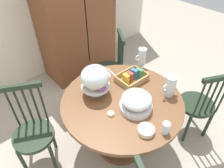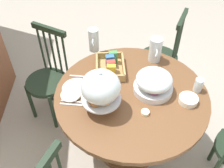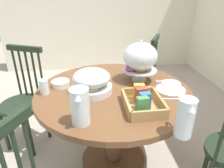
{
  "view_description": "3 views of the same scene",
  "coord_description": "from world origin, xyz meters",
  "px_view_note": "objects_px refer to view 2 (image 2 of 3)",
  "views": [
    {
      "loc": [
        -0.93,
        -1.09,
        2.12
      ],
      "look_at": [
        0.06,
        0.06,
        0.84
      ],
      "focal_mm": 32.61,
      "sensor_mm": 36.0,
      "label": 1
    },
    {
      "loc": [
        -1.28,
        0.12,
        2.12
      ],
      "look_at": [
        0.06,
        0.06,
        0.84
      ],
      "focal_mm": 40.38,
      "sensor_mm": 36.0,
      "label": 2
    },
    {
      "loc": [
        1.42,
        -0.27,
        1.43
      ],
      "look_at": [
        -0.04,
        -0.09,
        0.74
      ],
      "focal_mm": 32.44,
      "sensor_mm": 36.0,
      "label": 3
    }
  ],
  "objects_px": {
    "milk_pitcher": "(155,51)",
    "butter_dish": "(145,112)",
    "orange_juice_pitcher": "(94,41)",
    "cereal_bowl": "(188,100)",
    "pastry_stand_with_dome": "(101,88)",
    "china_plate_small": "(71,95)",
    "cereal_basket": "(111,66)",
    "windsor_chair_facing_door": "(48,80)",
    "fruit_platter_covered": "(154,82)",
    "china_plate_large": "(76,88)",
    "windsor_chair_by_cabinet": "(161,58)",
    "dining_table": "(130,111)"
  },
  "relations": [
    {
      "from": "milk_pitcher",
      "to": "butter_dish",
      "type": "bearing_deg",
      "value": 164.75
    },
    {
      "from": "orange_juice_pitcher",
      "to": "cereal_bowl",
      "type": "relative_size",
      "value": 1.53
    },
    {
      "from": "pastry_stand_with_dome",
      "to": "china_plate_small",
      "type": "distance_m",
      "value": 0.32
    },
    {
      "from": "cereal_basket",
      "to": "windsor_chair_facing_door",
      "type": "bearing_deg",
      "value": 70.99
    },
    {
      "from": "milk_pitcher",
      "to": "butter_dish",
      "type": "xyz_separation_m",
      "value": [
        -0.61,
        0.17,
        -0.09
      ]
    },
    {
      "from": "milk_pitcher",
      "to": "china_plate_small",
      "type": "relative_size",
      "value": 1.45
    },
    {
      "from": "fruit_platter_covered",
      "to": "milk_pitcher",
      "type": "relative_size",
      "value": 1.38
    },
    {
      "from": "windsor_chair_facing_door",
      "to": "fruit_platter_covered",
      "type": "distance_m",
      "value": 1.09
    },
    {
      "from": "pastry_stand_with_dome",
      "to": "milk_pitcher",
      "type": "xyz_separation_m",
      "value": [
        0.54,
        -0.47,
        -0.1
      ]
    },
    {
      "from": "cereal_bowl",
      "to": "pastry_stand_with_dome",
      "type": "bearing_deg",
      "value": 92.42
    },
    {
      "from": "pastry_stand_with_dome",
      "to": "china_plate_large",
      "type": "distance_m",
      "value": 0.34
    },
    {
      "from": "windsor_chair_facing_door",
      "to": "orange_juice_pitcher",
      "type": "height_order",
      "value": "windsor_chair_facing_door"
    },
    {
      "from": "windsor_chair_facing_door",
      "to": "butter_dish",
      "type": "distance_m",
      "value": 1.11
    },
    {
      "from": "orange_juice_pitcher",
      "to": "butter_dish",
      "type": "height_order",
      "value": "orange_juice_pitcher"
    },
    {
      "from": "cereal_bowl",
      "to": "china_plate_small",
      "type": "bearing_deg",
      "value": 83.64
    },
    {
      "from": "windsor_chair_facing_door",
      "to": "cereal_bowl",
      "type": "bearing_deg",
      "value": -117.34
    },
    {
      "from": "windsor_chair_facing_door",
      "to": "cereal_basket",
      "type": "bearing_deg",
      "value": -109.01
    },
    {
      "from": "pastry_stand_with_dome",
      "to": "china_plate_small",
      "type": "relative_size",
      "value": 2.29
    },
    {
      "from": "cereal_basket",
      "to": "orange_juice_pitcher",
      "type": "bearing_deg",
      "value": 25.38
    },
    {
      "from": "windsor_chair_by_cabinet",
      "to": "milk_pitcher",
      "type": "distance_m",
      "value": 0.58
    },
    {
      "from": "fruit_platter_covered",
      "to": "china_plate_large",
      "type": "relative_size",
      "value": 1.36
    },
    {
      "from": "pastry_stand_with_dome",
      "to": "orange_juice_pitcher",
      "type": "xyz_separation_m",
      "value": [
        0.71,
        0.06,
        -0.1
      ]
    },
    {
      "from": "fruit_platter_covered",
      "to": "orange_juice_pitcher",
      "type": "height_order",
      "value": "orange_juice_pitcher"
    },
    {
      "from": "cereal_basket",
      "to": "butter_dish",
      "type": "height_order",
      "value": "cereal_basket"
    },
    {
      "from": "dining_table",
      "to": "cereal_basket",
      "type": "bearing_deg",
      "value": 28.12
    },
    {
      "from": "dining_table",
      "to": "china_plate_small",
      "type": "bearing_deg",
      "value": 91.87
    },
    {
      "from": "milk_pitcher",
      "to": "cereal_bowl",
      "type": "height_order",
      "value": "milk_pitcher"
    },
    {
      "from": "windsor_chair_facing_door",
      "to": "fruit_platter_covered",
      "type": "bearing_deg",
      "value": -117.15
    },
    {
      "from": "cereal_bowl",
      "to": "butter_dish",
      "type": "xyz_separation_m",
      "value": [
        -0.1,
        0.33,
        -0.01
      ]
    },
    {
      "from": "orange_juice_pitcher",
      "to": "butter_dish",
      "type": "relative_size",
      "value": 3.58
    },
    {
      "from": "pastry_stand_with_dome",
      "to": "cereal_basket",
      "type": "distance_m",
      "value": 0.45
    },
    {
      "from": "dining_table",
      "to": "butter_dish",
      "type": "height_order",
      "value": "butter_dish"
    },
    {
      "from": "dining_table",
      "to": "windsor_chair_by_cabinet",
      "type": "height_order",
      "value": "windsor_chair_by_cabinet"
    },
    {
      "from": "dining_table",
      "to": "fruit_platter_covered",
      "type": "relative_size",
      "value": 3.93
    },
    {
      "from": "windsor_chair_facing_door",
      "to": "cereal_basket",
      "type": "height_order",
      "value": "windsor_chair_facing_door"
    },
    {
      "from": "fruit_platter_covered",
      "to": "cereal_bowl",
      "type": "bearing_deg",
      "value": -118.06
    },
    {
      "from": "fruit_platter_covered",
      "to": "cereal_bowl",
      "type": "distance_m",
      "value": 0.28
    },
    {
      "from": "windsor_chair_facing_door",
      "to": "china_plate_small",
      "type": "bearing_deg",
      "value": -150.26
    },
    {
      "from": "windsor_chair_facing_door",
      "to": "pastry_stand_with_dome",
      "type": "height_order",
      "value": "pastry_stand_with_dome"
    },
    {
      "from": "dining_table",
      "to": "pastry_stand_with_dome",
      "type": "relative_size",
      "value": 3.43
    },
    {
      "from": "cereal_basket",
      "to": "butter_dish",
      "type": "distance_m",
      "value": 0.53
    },
    {
      "from": "orange_juice_pitcher",
      "to": "cereal_bowl",
      "type": "distance_m",
      "value": 0.98
    },
    {
      "from": "orange_juice_pitcher",
      "to": "cereal_basket",
      "type": "distance_m",
      "value": 0.33
    },
    {
      "from": "china_plate_large",
      "to": "butter_dish",
      "type": "xyz_separation_m",
      "value": [
        -0.27,
        -0.5,
        0.01
      ]
    },
    {
      "from": "china_plate_large",
      "to": "china_plate_small",
      "type": "height_order",
      "value": "china_plate_small"
    },
    {
      "from": "pastry_stand_with_dome",
      "to": "orange_juice_pitcher",
      "type": "relative_size",
      "value": 1.6
    },
    {
      "from": "fruit_platter_covered",
      "to": "cereal_basket",
      "type": "xyz_separation_m",
      "value": [
        0.26,
        0.31,
        -0.04
      ]
    },
    {
      "from": "pastry_stand_with_dome",
      "to": "orange_juice_pitcher",
      "type": "bearing_deg",
      "value": 4.46
    },
    {
      "from": "windsor_chair_by_cabinet",
      "to": "butter_dish",
      "type": "xyz_separation_m",
      "value": [
        -0.99,
        0.34,
        0.3
      ]
    },
    {
      "from": "cereal_basket",
      "to": "dining_table",
      "type": "bearing_deg",
      "value": -151.88
    }
  ]
}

